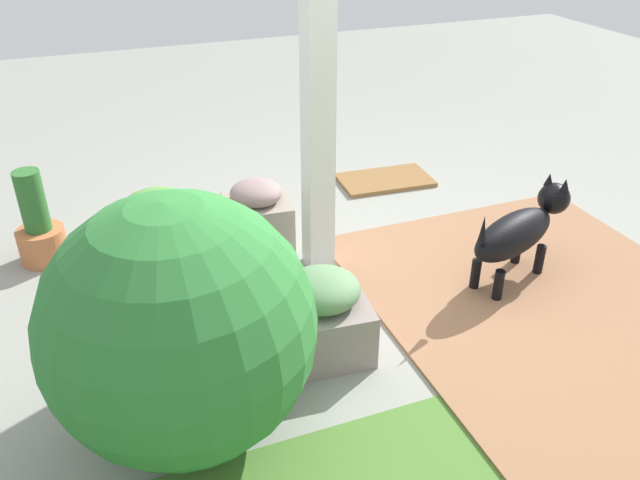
{
  "coord_description": "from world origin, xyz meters",
  "views": [
    {
      "loc": [
        1.4,
        2.78,
        2.0
      ],
      "look_at": [
        0.33,
        0.04,
        0.31
      ],
      "focal_mm": 36.16,
      "sensor_mm": 36.0,
      "label": 1
    }
  ],
  "objects": [
    {
      "name": "ground_plane",
      "position": [
        0.0,
        0.0,
        0.0
      ],
      "size": [
        12.0,
        12.0,
        0.0
      ],
      "primitive_type": "plane",
      "color": "gray"
    },
    {
      "name": "brick_path",
      "position": [
        -0.75,
        0.74,
        0.01
      ],
      "size": [
        1.8,
        2.4,
        0.02
      ],
      "primitive_type": "cube",
      "color": "#976848",
      "rests_on": "ground"
    },
    {
      "name": "porch_pillar",
      "position": [
        0.25,
        -0.22,
        1.07
      ],
      "size": [
        0.15,
        0.15,
        2.13
      ],
      "primitive_type": "cube",
      "color": "white",
      "rests_on": "ground"
    },
    {
      "name": "stone_planter_nearest",
      "position": [
        0.5,
        -0.61,
        0.19
      ],
      "size": [
        0.42,
        0.41,
        0.4
      ],
      "color": "gray",
      "rests_on": "ground"
    },
    {
      "name": "stone_planter_mid",
      "position": [
        0.51,
        0.51,
        0.2
      ],
      "size": [
        0.45,
        0.46,
        0.42
      ],
      "color": "gray",
      "rests_on": "ground"
    },
    {
      "name": "round_shrub",
      "position": [
        1.19,
        0.79,
        0.52
      ],
      "size": [
        1.04,
        1.04,
        1.04
      ],
      "primitive_type": "sphere",
      "color": "#2E7935",
      "rests_on": "ground"
    },
    {
      "name": "terracotta_pot_broad",
      "position": [
        1.1,
        -0.47,
        0.3
      ],
      "size": [
        0.43,
        0.43,
        0.5
      ],
      "color": "#A85743",
      "rests_on": "ground"
    },
    {
      "name": "terracotta_pot_tall",
      "position": [
        1.73,
        -0.84,
        0.2
      ],
      "size": [
        0.27,
        0.27,
        0.57
      ],
      "color": "#BF6C3E",
      "rests_on": "ground"
    },
    {
      "name": "dog",
      "position": [
        -0.71,
        0.32,
        0.31
      ],
      "size": [
        0.77,
        0.43,
        0.54
      ],
      "color": "black",
      "rests_on": "ground"
    },
    {
      "name": "doormat",
      "position": [
        -0.63,
        -1.11,
        0.01
      ],
      "size": [
        0.7,
        0.44,
        0.03
      ],
      "primitive_type": "cube",
      "rotation": [
        0.0,
        0.0,
        -0.07
      ],
      "color": "olive",
      "rests_on": "ground"
    }
  ]
}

